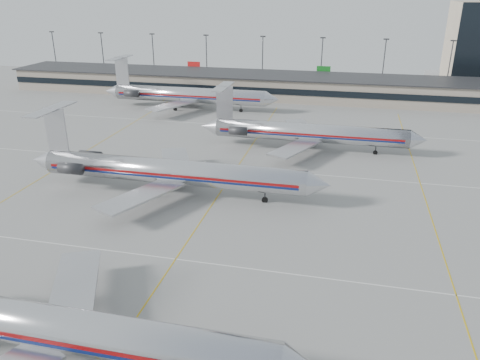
% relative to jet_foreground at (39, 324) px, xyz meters
% --- Properties ---
extents(ground, '(260.00, 260.00, 0.00)m').
position_rel_jet_foreground_xyz_m(ground, '(5.28, 6.92, -3.38)').
color(ground, gray).
rests_on(ground, ground).
extents(apron_markings, '(160.00, 0.15, 0.02)m').
position_rel_jet_foreground_xyz_m(apron_markings, '(5.28, 16.92, -3.37)').
color(apron_markings, silver).
rests_on(apron_markings, ground).
extents(terminal, '(162.00, 17.00, 6.25)m').
position_rel_jet_foreground_xyz_m(terminal, '(5.28, 104.89, -0.22)').
color(terminal, gray).
rests_on(terminal, ground).
extents(light_mast_row, '(163.60, 0.40, 15.28)m').
position_rel_jet_foreground_xyz_m(light_mast_row, '(5.28, 118.92, 5.20)').
color(light_mast_row, '#38383D').
rests_on(light_mast_row, ground).
extents(jet_foreground, '(44.53, 26.22, 11.66)m').
position_rel_jet_foreground_xyz_m(jet_foreground, '(0.00, 0.00, 0.00)').
color(jet_foreground, silver).
rests_on(jet_foreground, ground).
extents(jet_second_row, '(46.72, 27.51, 12.23)m').
position_rel_jet_foreground_xyz_m(jet_second_row, '(-2.48, 34.34, 0.17)').
color(jet_second_row, silver).
rests_on(jet_second_row, ground).
extents(jet_third_row, '(42.50, 26.14, 11.62)m').
position_rel_jet_foreground_xyz_m(jet_third_row, '(15.52, 59.73, -0.01)').
color(jet_third_row, silver).
rests_on(jet_third_row, ground).
extents(jet_back_row, '(46.11, 28.36, 12.61)m').
position_rel_jet_foreground_xyz_m(jet_back_row, '(-17.19, 85.37, 0.28)').
color(jet_back_row, silver).
rests_on(jet_back_row, ground).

